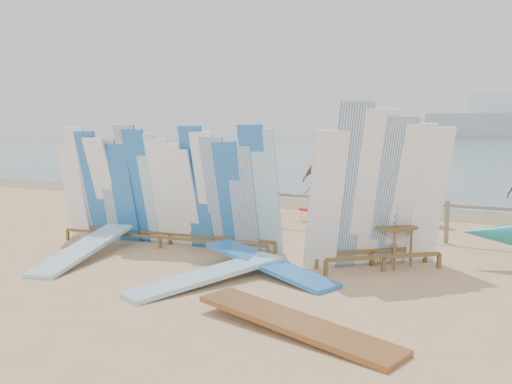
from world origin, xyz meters
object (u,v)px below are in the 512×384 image
Objects in this scene: flat_board_d at (268,274)px; beachgoer_0 at (189,179)px; main_surfboard_rack at (164,192)px; beachgoer_6 at (428,189)px; vendor_table at (387,243)px; beachgoer_extra_1 at (150,175)px; beach_chair_right at (359,213)px; beachgoer_11 at (181,170)px; beachgoer_5 at (415,183)px; beachgoer_1 at (232,178)px; beachgoer_7 at (390,182)px; beachgoer_4 at (321,181)px; flat_board_c at (295,332)px; beachgoer_3 at (317,185)px; beach_chair_left at (314,212)px; flat_board_a at (84,260)px; stroller at (342,207)px; flat_board_b at (208,284)px; beachgoer_2 at (234,185)px; side_surfboard_rack at (379,195)px; beachgoer_8 at (400,192)px.

beachgoer_0 is (-6.23, 6.20, 0.81)m from flat_board_d.
main_surfboard_rack reaches higher than beachgoer_6.
vendor_table is 10.33m from beachgoer_extra_1.
main_surfboard_rack is 4.38× the size of vendor_table.
flat_board_d is 2.82× the size of beach_chair_right.
beachgoer_11 reaches higher than beachgoer_5.
beach_chair_right is 0.56× the size of beachgoer_1.
beachgoer_7 is at bearing 19.21° from flat_board_d.
beachgoer_4 is at bearing 147.87° from vendor_table.
main_surfboard_rack is at bearing 169.46° from beachgoer_7.
flat_board_c is 1.69× the size of beachgoer_3.
flat_board_c is at bearing -42.32° from main_surfboard_rack.
beach_chair_left is at bearing -90.60° from beachgoer_4.
flat_board_a is at bearing -118.06° from beachgoer_4.
beachgoer_extra_1 is at bearing 173.38° from stroller.
flat_board_b is 7.72m from beachgoer_4.
beach_chair_right is at bearing -54.74° from beachgoer_4.
stroller is (-0.04, 5.93, 0.47)m from flat_board_b.
beach_chair_left is at bearing 153.65° from vendor_table.
beachgoer_1 is 5.53m from beachgoer_5.
beachgoer_2 is (-1.33, 4.79, -0.35)m from main_surfboard_rack.
beachgoer_2 is 2.41m from beachgoer_3.
beach_chair_right is 0.60× the size of beachgoer_3.
beachgoer_6 is (4.58, 7.05, 0.90)m from flat_board_a.
beachgoer_2 is at bearing 99.18° from beachgoer_5.
beachgoer_0 is (-4.39, -0.39, -0.11)m from beachgoer_4.
side_surfboard_rack reaches higher than beachgoer_7.
beachgoer_8 is (3.71, 3.97, -0.17)m from main_surfboard_rack.
flat_board_a reaches higher than flat_board_b.
stroller is (-0.31, -0.39, 0.19)m from beach_chair_right.
flat_board_a is (-0.54, -1.66, -1.12)m from main_surfboard_rack.
beachgoer_extra_1 is (-7.18, 1.16, 0.43)m from stroller.
flat_board_c is 9.45m from beachgoer_3.
beachgoer_extra_1 is 1.88m from beachgoer_11.
flat_board_b is at bearing -140.94° from beachgoer_8.
side_surfboard_rack is at bearing 149.38° from beachgoer_6.
side_surfboard_rack is at bearing -2.89° from main_surfboard_rack.
beachgoer_extra_1 is 0.97× the size of beachgoer_4.
main_surfboard_rack is 5.20× the size of beach_chair_right.
flat_board_a is at bearing 55.06° from beachgoer_extra_1.
beachgoer_8 reaches higher than beachgoer_11.
main_surfboard_rack is at bearing 34.02° from beachgoer_11.
beachgoer_4 is (5.94, 0.47, 0.02)m from beachgoer_extra_1.
beachgoer_5 is (1.00, 3.23, 0.37)m from stroller.
beachgoer_4 is (-3.29, 5.36, -0.34)m from side_surfboard_rack.
main_surfboard_rack is at bearing -80.78° from beach_chair_left.
beachgoer_5 is 2.10m from beachgoer_6.
beachgoer_1 is at bearing -177.32° from beach_chair_left.
beach_chair_left is (-2.94, 3.56, -0.13)m from vendor_table.
beachgoer_11 is 1.04× the size of beachgoer_6.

